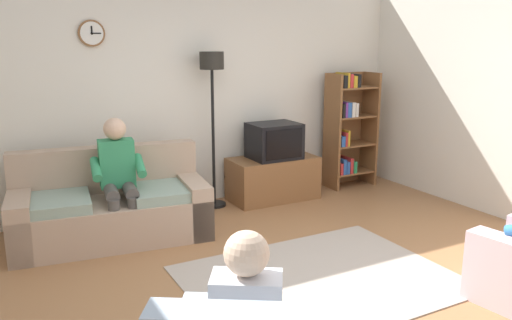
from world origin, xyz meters
TOP-DOWN VIEW (x-y plane):
  - ground_plane at (0.00, 0.00)m, footprint 12.00×12.00m
  - back_wall_assembly at (-0.00, 2.66)m, footprint 6.20×0.17m
  - couch at (-1.24, 1.88)m, footprint 1.99×1.10m
  - tv_stand at (0.87, 2.25)m, footprint 1.10×0.56m
  - tv at (0.87, 2.23)m, footprint 0.60×0.49m
  - bookshelf at (2.08, 2.32)m, footprint 0.68×0.36m
  - floor_lamp at (0.11, 2.35)m, footprint 0.28×0.28m
  - area_rug at (0.09, 0.09)m, footprint 2.20×1.70m
  - person_on_couch at (-1.17, 1.77)m, footprint 0.55×0.57m

SIDE VIEW (x-z plane):
  - ground_plane at x=0.00m, z-range 0.00..0.00m
  - area_rug at x=0.09m, z-range 0.00..0.01m
  - tv_stand at x=0.87m, z-range 0.00..0.54m
  - couch at x=-1.24m, z-range -0.14..0.76m
  - person_on_couch at x=-1.17m, z-range 0.08..1.32m
  - tv at x=0.87m, z-range 0.54..0.98m
  - bookshelf at x=2.08m, z-range 0.04..1.60m
  - back_wall_assembly at x=0.00m, z-range 0.00..2.70m
  - floor_lamp at x=0.11m, z-range 0.53..2.38m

